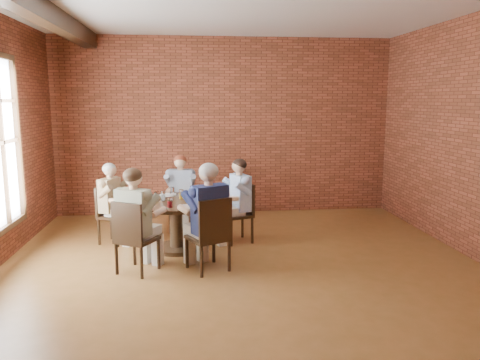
{
  "coord_description": "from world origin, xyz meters",
  "views": [
    {
      "loc": [
        -0.67,
        -5.61,
        2.21
      ],
      "look_at": [
        0.03,
        1.0,
        1.07
      ],
      "focal_mm": 35.0,
      "sensor_mm": 36.0,
      "label": 1
    }
  ],
  "objects": [
    {
      "name": "plate_c",
      "position": [
        -1.35,
        1.15,
        0.76
      ],
      "size": [
        0.26,
        0.26,
        0.01
      ],
      "primitive_type": "cylinder",
      "color": "white",
      "rests_on": "dining_table"
    },
    {
      "name": "plate_d",
      "position": [
        -0.73,
        0.73,
        0.76
      ],
      "size": [
        0.26,
        0.26,
        0.01
      ],
      "primitive_type": "cylinder",
      "color": "white",
      "rests_on": "dining_table"
    },
    {
      "name": "glass_b",
      "position": [
        -0.82,
        1.3,
        0.82
      ],
      "size": [
        0.07,
        0.07,
        0.14
      ],
      "primitive_type": "cylinder",
      "color": "white",
      "rests_on": "dining_table"
    },
    {
      "name": "glass_f",
      "position": [
        -0.97,
        0.73,
        0.82
      ],
      "size": [
        0.07,
        0.07,
        0.14
      ],
      "primitive_type": "cylinder",
      "color": "white",
      "rests_on": "dining_table"
    },
    {
      "name": "glass_e",
      "position": [
        -1.17,
        1.16,
        0.82
      ],
      "size": [
        0.07,
        0.07,
        0.14
      ],
      "primitive_type": "cylinder",
      "color": "white",
      "rests_on": "dining_table"
    },
    {
      "name": "chair_a",
      "position": [
        0.11,
        1.51,
        0.5
      ],
      "size": [
        0.53,
        0.53,
        0.93
      ],
      "rotation": [
        0.0,
        0.0,
        -1.24
      ],
      "color": "black",
      "rests_on": "floor"
    },
    {
      "name": "glass_c",
      "position": [
        -0.96,
        1.52,
        0.82
      ],
      "size": [
        0.07,
        0.07,
        0.14
      ],
      "primitive_type": "cylinder",
      "color": "white",
      "rests_on": "dining_table"
    },
    {
      "name": "chair_d",
      "position": [
        -1.42,
        0.24,
        0.52
      ],
      "size": [
        0.6,
        0.6,
        0.96
      ],
      "rotation": [
        0.0,
        0.0,
        2.63
      ],
      "color": "black",
      "rests_on": "floor"
    },
    {
      "name": "diner_a",
      "position": [
        0.04,
        1.48,
        0.66
      ],
      "size": [
        0.77,
        0.69,
        1.31
      ],
      "primitive_type": null,
      "rotation": [
        0.0,
        0.0,
        -1.24
      ],
      "color": "#426AAD",
      "rests_on": "floor"
    },
    {
      "name": "chair_b",
      "position": [
        -0.85,
        2.29,
        0.5
      ],
      "size": [
        0.43,
        0.43,
        0.92
      ],
      "rotation": [
        0.0,
        0.0,
        -0.05
      ],
      "color": "black",
      "rests_on": "floor"
    },
    {
      "name": "diner_d",
      "position": [
        -1.38,
        0.32,
        0.68
      ],
      "size": [
        0.81,
        0.86,
        1.37
      ],
      "primitive_type": null,
      "rotation": [
        0.0,
        0.0,
        2.63
      ],
      "color": "tan",
      "rests_on": "floor"
    },
    {
      "name": "diner_c",
      "position": [
        -1.88,
        1.62,
        0.63
      ],
      "size": [
        0.74,
        0.69,
        1.25
      ],
      "primitive_type": null,
      "rotation": [
        0.0,
        0.0,
        1.13
      ],
      "color": "olive",
      "rests_on": "floor"
    },
    {
      "name": "glass_d",
      "position": [
        -1.09,
        1.22,
        0.82
      ],
      "size": [
        0.07,
        0.07,
        0.14
      ],
      "primitive_type": "cylinder",
      "color": "white",
      "rests_on": "dining_table"
    },
    {
      "name": "wall_front",
      "position": [
        0.0,
        -3.5,
        1.7
      ],
      "size": [
        7.0,
        0.0,
        7.0
      ],
      "primitive_type": "plane",
      "rotation": [
        -1.57,
        0.0,
        0.0
      ],
      "color": "brown",
      "rests_on": "ground"
    },
    {
      "name": "dining_table",
      "position": [
        -0.9,
        1.16,
        0.53
      ],
      "size": [
        1.32,
        1.32,
        0.75
      ],
      "color": "black",
      "rests_on": "floor"
    },
    {
      "name": "plate_a",
      "position": [
        -0.58,
        1.4,
        0.76
      ],
      "size": [
        0.26,
        0.26,
        0.01
      ],
      "primitive_type": "cylinder",
      "color": "white",
      "rests_on": "dining_table"
    },
    {
      "name": "diner_e",
      "position": [
        -0.47,
        0.3,
        0.71
      ],
      "size": [
        0.84,
        0.9,
        1.42
      ],
      "primitive_type": null,
      "rotation": [
        0.0,
        0.0,
        3.6
      ],
      "color": "#1C254F",
      "rests_on": "floor"
    },
    {
      "name": "chair_e",
      "position": [
        -0.43,
        0.21,
        0.53
      ],
      "size": [
        0.63,
        0.63,
        0.99
      ],
      "rotation": [
        0.0,
        0.0,
        3.6
      ],
      "color": "black",
      "rests_on": "floor"
    },
    {
      "name": "wall_back",
      "position": [
        0.0,
        3.5,
        1.7
      ],
      "size": [
        7.0,
        0.0,
        7.0
      ],
      "primitive_type": "plane",
      "rotation": [
        1.57,
        0.0,
        0.0
      ],
      "color": "brown",
      "rests_on": "ground"
    },
    {
      "name": "chair_c",
      "position": [
        -1.94,
        1.65,
        0.49
      ],
      "size": [
        0.52,
        0.52,
        0.89
      ],
      "rotation": [
        0.0,
        0.0,
        1.13
      ],
      "color": "black",
      "rests_on": "floor"
    },
    {
      "name": "ceiling_beam",
      "position": [
        -2.45,
        0.0,
        3.27
      ],
      "size": [
        0.22,
        6.9,
        0.26
      ],
      "primitive_type": "cube",
      "color": "black",
      "rests_on": "ceiling"
    },
    {
      "name": "floor",
      "position": [
        0.0,
        0.0,
        0.0
      ],
      "size": [
        7.0,
        7.0,
        0.0
      ],
      "primitive_type": "plane",
      "color": "brown",
      "rests_on": "ground"
    },
    {
      "name": "plate_b",
      "position": [
        -1.03,
        1.58,
        0.76
      ],
      "size": [
        0.26,
        0.26,
        0.01
      ],
      "primitive_type": "cylinder",
      "color": "white",
      "rests_on": "dining_table"
    },
    {
      "name": "glass_a",
      "position": [
        -0.62,
        1.12,
        0.82
      ],
      "size": [
        0.07,
        0.07,
        0.14
      ],
      "primitive_type": "cylinder",
      "color": "white",
      "rests_on": "dining_table"
    },
    {
      "name": "smartphone",
      "position": [
        -0.62,
        0.77,
        0.75
      ],
      "size": [
        0.09,
        0.14,
        0.01
      ],
      "primitive_type": "cube",
      "rotation": [
        0.0,
        0.0,
        -0.23
      ],
      "color": "black",
      "rests_on": "dining_table"
    },
    {
      "name": "diner_b",
      "position": [
        -0.85,
        2.21,
        0.65
      ],
      "size": [
        0.53,
        0.64,
        1.29
      ],
      "primitive_type": null,
      "rotation": [
        0.0,
        0.0,
        -0.05
      ],
      "color": "gray",
      "rests_on": "floor"
    }
  ]
}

